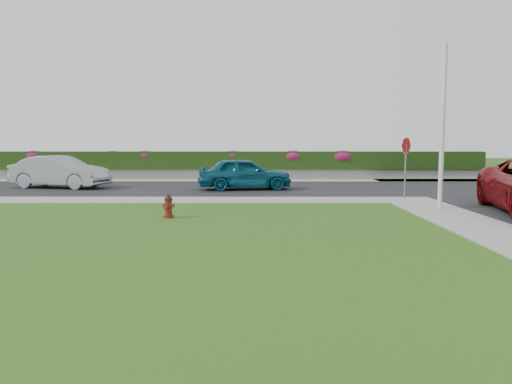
{
  "coord_description": "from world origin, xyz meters",
  "views": [
    {
      "loc": [
        0.99,
        -10.49,
        2.32
      ],
      "look_at": [
        0.95,
        3.48,
        0.9
      ],
      "focal_mm": 35.0,
      "sensor_mm": 36.0,
      "label": 1
    }
  ],
  "objects_px": {
    "sedan_teal": "(245,174)",
    "sedan_silver": "(60,172)",
    "stop_sign": "(406,153)",
    "utility_pole": "(443,128)",
    "fire_hydrant": "(168,206)"
  },
  "relations": [
    {
      "from": "fire_hydrant",
      "to": "utility_pole",
      "type": "xyz_separation_m",
      "value": [
        8.97,
        1.93,
        2.44
      ]
    },
    {
      "from": "utility_pole",
      "to": "sedan_teal",
      "type": "bearing_deg",
      "value": 135.61
    },
    {
      "from": "sedan_teal",
      "to": "stop_sign",
      "type": "distance_m",
      "value": 7.66
    },
    {
      "from": "utility_pole",
      "to": "fire_hydrant",
      "type": "bearing_deg",
      "value": -167.85
    },
    {
      "from": "sedan_teal",
      "to": "sedan_silver",
      "type": "distance_m",
      "value": 9.16
    },
    {
      "from": "sedan_teal",
      "to": "stop_sign",
      "type": "xyz_separation_m",
      "value": [
        6.49,
        -3.93,
        1.06
      ]
    },
    {
      "from": "sedan_silver",
      "to": "utility_pole",
      "type": "height_order",
      "value": "utility_pole"
    },
    {
      "from": "fire_hydrant",
      "to": "sedan_silver",
      "type": "xyz_separation_m",
      "value": [
        -7.03,
        9.43,
        0.48
      ]
    },
    {
      "from": "fire_hydrant",
      "to": "sedan_teal",
      "type": "distance_m",
      "value": 8.92
    },
    {
      "from": "utility_pole",
      "to": "stop_sign",
      "type": "bearing_deg",
      "value": 97.87
    },
    {
      "from": "fire_hydrant",
      "to": "stop_sign",
      "type": "height_order",
      "value": "stop_sign"
    },
    {
      "from": "sedan_teal",
      "to": "utility_pole",
      "type": "relative_size",
      "value": 0.8
    },
    {
      "from": "utility_pole",
      "to": "sedan_silver",
      "type": "bearing_deg",
      "value": 154.89
    },
    {
      "from": "utility_pole",
      "to": "stop_sign",
      "type": "distance_m",
      "value": 2.97
    },
    {
      "from": "fire_hydrant",
      "to": "utility_pole",
      "type": "relative_size",
      "value": 0.13
    }
  ]
}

